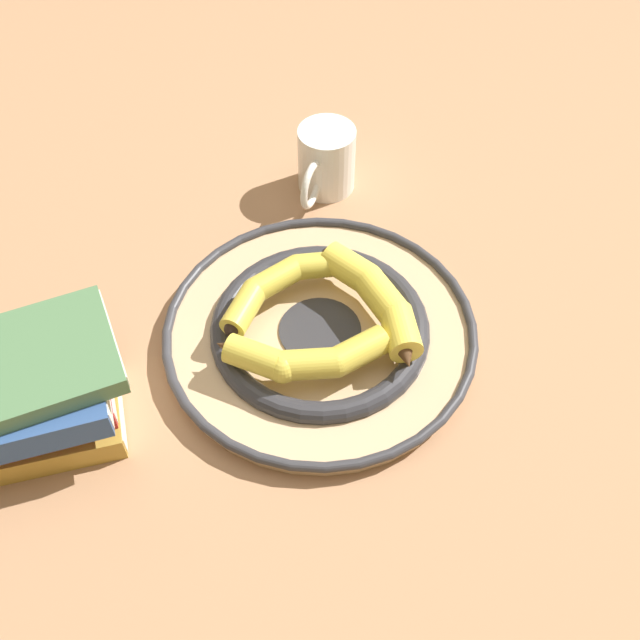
% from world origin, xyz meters
% --- Properties ---
extents(ground_plane, '(2.80, 2.80, 0.00)m').
position_xyz_m(ground_plane, '(0.00, 0.00, 0.00)').
color(ground_plane, '#A87A56').
extents(decorative_bowl, '(0.37, 0.37, 0.03)m').
position_xyz_m(decorative_bowl, '(-0.01, -0.02, 0.02)').
color(decorative_bowl, tan).
rests_on(decorative_bowl, ground_plane).
extents(banana_a, '(0.18, 0.12, 0.04)m').
position_xyz_m(banana_a, '(0.04, 0.03, 0.05)').
color(banana_a, yellow).
rests_on(banana_a, decorative_bowl).
extents(banana_b, '(0.10, 0.18, 0.03)m').
position_xyz_m(banana_b, '(-0.07, -0.01, 0.05)').
color(banana_b, gold).
rests_on(banana_b, decorative_bowl).
extents(banana_c, '(0.17, 0.13, 0.03)m').
position_xyz_m(banana_c, '(0.01, -0.09, 0.05)').
color(banana_c, gold).
rests_on(banana_c, decorative_bowl).
extents(book_stack, '(0.23, 0.25, 0.11)m').
position_xyz_m(book_stack, '(-0.21, -0.29, 0.06)').
color(book_stack, '#B28933').
rests_on(book_stack, ground_plane).
extents(coffee_mug, '(0.08, 0.13, 0.09)m').
position_xyz_m(coffee_mug, '(-0.14, 0.21, 0.05)').
color(coffee_mug, white).
rests_on(coffee_mug, ground_plane).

